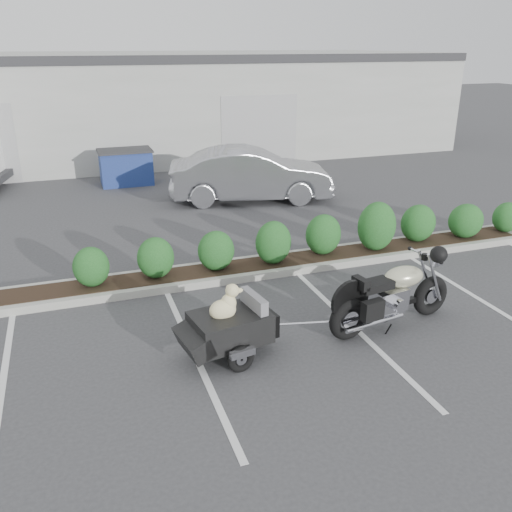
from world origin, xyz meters
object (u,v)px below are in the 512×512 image
object	(u,v)px
sedan	(251,175)
dumpster	(126,167)
pet_trailer	(229,326)
motorcycle	(393,296)

from	to	relation	value
sedan	dumpster	xyz separation A→B (m)	(-3.26, 3.27, -0.20)
pet_trailer	dumpster	bearing A→B (deg)	81.55
sedan	dumpster	size ratio (longest dim) A/B	2.72
motorcycle	dumpster	bearing A→B (deg)	95.29
motorcycle	pet_trailer	distance (m)	2.79
dumpster	motorcycle	bearing A→B (deg)	-75.59
motorcycle	sedan	xyz separation A→B (m)	(0.28, 8.09, 0.21)
motorcycle	pet_trailer	bearing A→B (deg)	170.22
dumpster	pet_trailer	bearing A→B (deg)	-89.33
motorcycle	sedan	size ratio (longest dim) A/B	0.52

